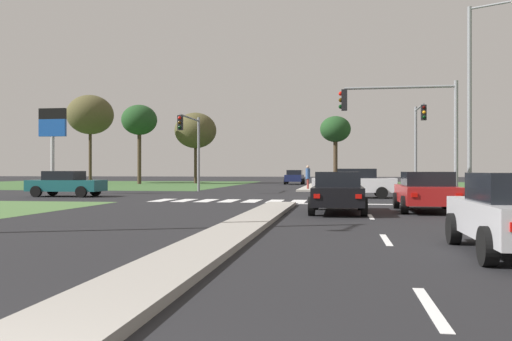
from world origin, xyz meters
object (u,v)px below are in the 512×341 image
(car_white_near, at_px, (354,183))
(traffic_signal_far_left, at_px, (192,139))
(treeline_near, at_px, (90,115))
(street_lamp_second, at_px, (474,92))
(car_teal_second, at_px, (66,183))
(pedestrian_at_median, at_px, (308,175))
(treeline_second, at_px, (139,121))
(traffic_signal_near_right, at_px, (411,119))
(car_black_third, at_px, (338,192))
(traffic_signal_far_right, at_px, (419,133))
(car_navy_sixth, at_px, (295,177))
(fuel_price_totem, at_px, (53,132))
(car_red_fourth, at_px, (426,191))
(treeline_fourth, at_px, (335,130))
(treeline_third, at_px, (196,131))

(car_white_near, xyz_separation_m, traffic_signal_far_left, (-10.89, 5.93, 2.89))
(treeline_near, bearing_deg, street_lamp_second, -44.29)
(car_teal_second, relative_size, pedestrian_at_median, 2.45)
(pedestrian_at_median, bearing_deg, treeline_second, 150.88)
(car_white_near, height_order, treeline_second, treeline_second)
(traffic_signal_near_right, bearing_deg, pedestrian_at_median, 109.22)
(car_black_third, bearing_deg, car_white_near, 85.54)
(car_teal_second, xyz_separation_m, traffic_signal_far_right, (20.82, 7.45, 3.22))
(car_black_third, relative_size, car_navy_sixth, 1.04)
(traffic_signal_far_right, relative_size, fuel_price_totem, 1.07)
(street_lamp_second, bearing_deg, treeline_second, 131.86)
(car_red_fourth, distance_m, fuel_price_totem, 24.64)
(treeline_near, bearing_deg, fuel_price_totem, -68.77)
(car_black_third, height_order, traffic_signal_near_right, traffic_signal_near_right)
(car_white_near, distance_m, car_black_third, 11.01)
(car_black_third, xyz_separation_m, car_navy_sixth, (-4.87, 40.45, 0.04))
(car_red_fourth, height_order, fuel_price_totem, fuel_price_totem)
(pedestrian_at_median, xyz_separation_m, treeline_second, (-19.87, 17.63, 5.89))
(traffic_signal_far_left, xyz_separation_m, treeline_near, (-19.48, 25.33, 4.45))
(car_teal_second, relative_size, traffic_signal_near_right, 0.78)
(treeline_fourth, bearing_deg, treeline_near, 174.35)
(traffic_signal_far_left, bearing_deg, treeline_second, 118.71)
(traffic_signal_far_left, bearing_deg, car_teal_second, -128.92)
(car_white_near, height_order, traffic_signal_far_left, traffic_signal_far_left)
(traffic_signal_far_left, bearing_deg, car_navy_sixth, 77.65)
(car_black_third, distance_m, traffic_signal_near_right, 7.13)
(traffic_signal_near_right, xyz_separation_m, treeline_fourth, (-3.65, 33.80, 1.97))
(pedestrian_at_median, bearing_deg, car_black_third, -71.39)
(car_teal_second, height_order, car_navy_sixth, car_navy_sixth)
(street_lamp_second, xyz_separation_m, pedestrian_at_median, (-8.64, 14.18, -3.99))
(car_navy_sixth, bearing_deg, traffic_signal_far_left, 77.65)
(treeline_second, bearing_deg, car_black_third, -60.43)
(fuel_price_totem, distance_m, treeline_second, 26.62)
(car_teal_second, xyz_separation_m, treeline_third, (-1.05, 32.87, 5.42))
(treeline_near, xyz_separation_m, treeline_third, (12.82, 0.59, -1.98))
(car_black_third, bearing_deg, car_teal_second, 147.54)
(car_red_fourth, distance_m, traffic_signal_far_right, 16.67)
(traffic_signal_near_right, distance_m, treeline_third, 42.33)
(car_red_fourth, relative_size, treeline_third, 0.55)
(traffic_signal_far_left, height_order, treeline_third, treeline_third)
(car_black_third, height_order, fuel_price_totem, fuel_price_totem)
(car_navy_sixth, height_order, treeline_second, treeline_second)
(street_lamp_second, bearing_deg, traffic_signal_far_left, 149.51)
(street_lamp_second, distance_m, treeline_near, 50.16)
(car_white_near, height_order, fuel_price_totem, fuel_price_totem)
(treeline_second, bearing_deg, street_lamp_second, -48.14)
(treeline_second, bearing_deg, treeline_fourth, 0.71)
(fuel_price_totem, bearing_deg, car_white_near, -5.96)
(car_red_fourth, xyz_separation_m, treeline_second, (-25.42, 37.93, 6.34))
(car_white_near, relative_size, treeline_near, 0.43)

